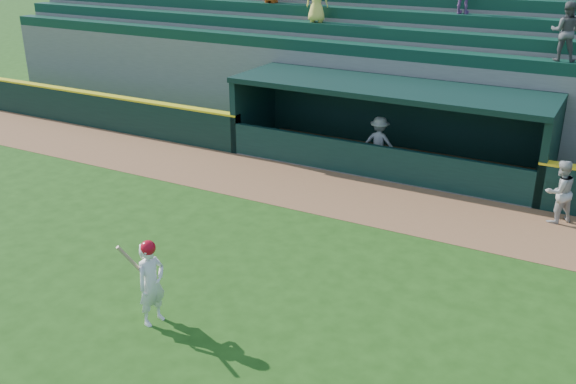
% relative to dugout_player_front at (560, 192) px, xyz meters
% --- Properties ---
extents(ground, '(120.00, 120.00, 0.00)m').
position_rel_dugout_player_front_xyz_m(ground, '(-5.13, -5.86, -0.79)').
color(ground, '#1D4411').
rests_on(ground, ground).
extents(warning_track, '(40.00, 3.00, 0.01)m').
position_rel_dugout_player_front_xyz_m(warning_track, '(-5.13, -0.96, -0.78)').
color(warning_track, brown).
rests_on(warning_track, ground).
extents(field_wall_left, '(15.50, 0.30, 1.20)m').
position_rel_dugout_player_front_xyz_m(field_wall_left, '(-17.38, 0.69, -0.19)').
color(field_wall_left, black).
rests_on(field_wall_left, ground).
extents(wall_stripe_left, '(15.50, 0.32, 0.06)m').
position_rel_dugout_player_front_xyz_m(wall_stripe_left, '(-17.38, 0.69, 0.44)').
color(wall_stripe_left, yellow).
rests_on(wall_stripe_left, field_wall_left).
extents(dugout_player_front, '(0.97, 0.97, 1.58)m').
position_rel_dugout_player_front_xyz_m(dugout_player_front, '(0.00, 0.00, 0.00)').
color(dugout_player_front, '#A8A9A3').
rests_on(dugout_player_front, ground).
extents(dugout_player_inside, '(1.06, 0.67, 1.57)m').
position_rel_dugout_player_front_xyz_m(dugout_player_inside, '(-5.22, 1.54, -0.01)').
color(dugout_player_inside, '#ABACA6').
rests_on(dugout_player_inside, ground).
extents(dugout, '(9.40, 2.80, 2.46)m').
position_rel_dugout_player_front_xyz_m(dugout, '(-5.13, 2.15, 0.57)').
color(dugout, slate).
rests_on(dugout, ground).
extents(stands, '(34.50, 6.25, 7.13)m').
position_rel_dugout_player_front_xyz_m(stands, '(-5.13, 6.71, 1.62)').
color(stands, slate).
rests_on(stands, ground).
extents(batter_at_plate, '(0.58, 0.76, 1.66)m').
position_rel_dugout_player_front_xyz_m(batter_at_plate, '(-5.80, -8.12, 0.04)').
color(batter_at_plate, white).
rests_on(batter_at_plate, ground).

